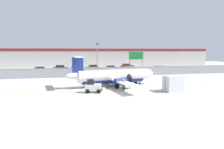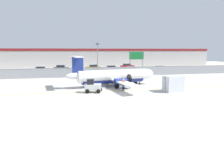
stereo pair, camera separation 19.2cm
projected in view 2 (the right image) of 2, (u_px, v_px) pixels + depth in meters
The scene contains 20 objects.
ground_plane at pixel (125, 90), 29.44m from camera, with size 140.00×140.00×0.01m.
perimeter_fence at pixel (106, 71), 44.84m from camera, with size 98.00×0.10×2.10m.
parking_lot_strip at pixel (99, 71), 56.14m from camera, with size 98.00×17.00×0.12m.
background_building at pixel (91, 58), 73.71m from camera, with size 91.00×8.10×6.50m.
commuter_airplane at pixel (115, 76), 32.55m from camera, with size 15.16×16.05×4.92m.
baggage_tug at pixel (93, 86), 27.55m from camera, with size 2.50×1.75×1.88m.
ground_crew_worker at pixel (123, 84), 28.94m from camera, with size 0.48×0.48×1.70m.
cargo_container at pixel (173, 84), 28.22m from camera, with size 2.46×2.07×2.20m.
traffic_cone_near_left at pixel (140, 82), 34.79m from camera, with size 0.36×0.36×0.64m.
traffic_cone_near_right at pixel (133, 86), 30.77m from camera, with size 0.36×0.36×0.64m.
parked_car_0 at pixel (40, 70), 51.22m from camera, with size 4.29×2.18×1.58m.
parked_car_1 at pixel (61, 68), 56.86m from camera, with size 4.39×2.45×1.58m.
parked_car_2 at pixel (76, 69), 52.95m from camera, with size 4.22×2.04×1.58m.
parked_car_3 at pixel (93, 67), 58.30m from camera, with size 4.36×2.36×1.58m.
parked_car_4 at pixel (111, 69), 54.84m from camera, with size 4.29×2.18×1.58m.
parked_car_5 at pixel (130, 69), 52.07m from camera, with size 4.25×2.10×1.58m.
parked_car_6 at pixel (127, 66), 63.31m from camera, with size 4.38×2.41×1.58m.
parked_car_7 at pixel (160, 69), 53.58m from camera, with size 4.30×2.21×1.58m.
apron_light_pole at pixel (98, 58), 41.18m from camera, with size 0.70×0.30×7.27m.
highway_sign at pixel (136, 58), 47.62m from camera, with size 3.60×0.14×5.50m.
Camera 2 is at (-7.94, -25.92, 5.77)m, focal length 32.00 mm.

